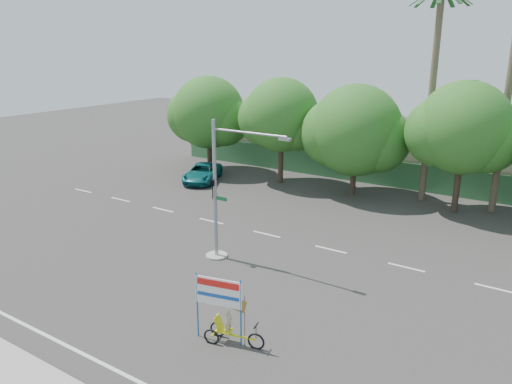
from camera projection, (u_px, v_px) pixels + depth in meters
The scene contains 12 objects.
ground at pixel (206, 302), 20.90m from camera, with size 120.00×120.00×0.00m, color #33302D.
fence at pixel (383, 173), 37.84m from camera, with size 38.00×0.08×2.00m, color #336B3D.
building_left at pixel (297, 138), 46.42m from camera, with size 12.00×8.00×4.00m, color beige.
building_right at pixel (509, 165), 37.01m from camera, with size 14.00×8.00×3.60m, color beige.
tree_far_left at pixel (208, 115), 41.35m from camera, with size 7.14×6.00×7.96m.
tree_left at pixel (281, 118), 37.59m from camera, with size 6.66×5.60×8.07m.
tree_center at pixel (355, 133), 34.60m from camera, with size 7.62×6.40×7.85m.
tree_right at pixel (463, 131), 30.70m from camera, with size 6.90×5.80×8.36m.
palm_short at pixel (434, 69), 32.16m from camera, with size 3.73×3.79×14.45m.
traffic_signal at pixel (220, 203), 24.41m from camera, with size 4.72×1.10×7.00m.
trike_billboard at pixel (225, 316), 17.83m from camera, with size 2.61×0.93×2.61m.
pickup_truck at pixel (202, 173), 39.15m from camera, with size 2.27×4.92×1.37m, color #0D5E60.
Camera 1 is at (12.04, -14.48, 10.40)m, focal length 35.00 mm.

